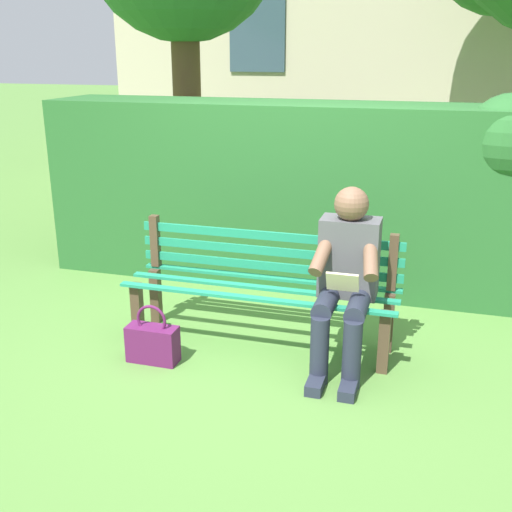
# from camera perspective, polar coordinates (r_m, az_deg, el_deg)

# --- Properties ---
(ground) EXTENTS (60.00, 60.00, 0.00)m
(ground) POSITION_cam_1_polar(r_m,az_deg,el_deg) (4.44, 0.37, -8.11)
(ground) COLOR #517F38
(park_bench) EXTENTS (1.89, 0.47, 0.83)m
(park_bench) POSITION_cam_1_polar(r_m,az_deg,el_deg) (4.33, 0.66, -2.50)
(park_bench) COLOR #4C3828
(park_bench) RESTS_ON ground
(person_seated) EXTENTS (0.44, 0.73, 1.17)m
(person_seated) POSITION_cam_1_polar(r_m,az_deg,el_deg) (3.99, 8.26, -1.76)
(person_seated) COLOR #4C4C51
(person_seated) RESTS_ON ground
(hedge_backdrop) EXTENTS (4.86, 0.87, 1.68)m
(hedge_backdrop) POSITION_cam_1_polar(r_m,az_deg,el_deg) (5.41, 6.38, 6.01)
(hedge_backdrop) COLOR #265B28
(hedge_backdrop) RESTS_ON ground
(handbag) EXTENTS (0.34, 0.14, 0.40)m
(handbag) POSITION_cam_1_polar(r_m,az_deg,el_deg) (4.21, -9.48, -7.84)
(handbag) COLOR #59194C
(handbag) RESTS_ON ground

